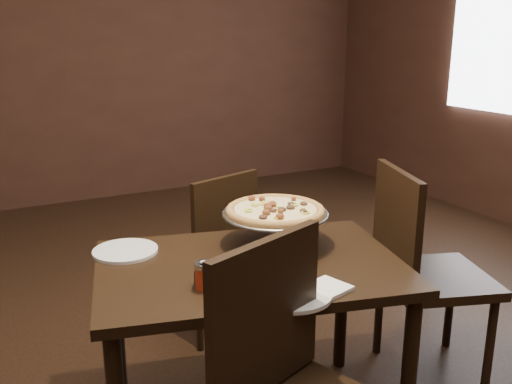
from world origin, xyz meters
name	(u,v)px	position (x,y,z in m)	size (l,w,h in m)	color
room	(263,71)	(0.06, 0.03, 1.40)	(6.04, 7.04, 2.84)	black
dining_table	(250,286)	(-0.04, -0.07, 0.61)	(1.28, 1.01, 0.71)	black
pizza_stand	(275,211)	(0.14, 0.06, 0.85)	(0.43, 0.43, 0.18)	silver
parmesan_shaker	(241,270)	(-0.15, -0.22, 0.76)	(0.07, 0.07, 0.11)	beige
pepper_flake_shaker	(203,275)	(-0.28, -0.19, 0.76)	(0.06, 0.06, 0.10)	#97270D
packet_caddy	(208,277)	(-0.26, -0.17, 0.74)	(0.09, 0.09, 0.07)	black
napkin_stack	(328,288)	(0.09, -0.39, 0.71)	(0.13, 0.13, 0.01)	white
plate_left	(125,251)	(-0.42, 0.26, 0.71)	(0.25, 0.25, 0.01)	silver
plate_near	(291,294)	(-0.05, -0.37, 0.71)	(0.27, 0.27, 0.01)	silver
serving_spatula	(306,225)	(0.16, -0.13, 0.85)	(0.16, 0.16, 0.02)	silver
chair_far	(211,248)	(0.12, 0.69, 0.48)	(0.51, 0.51, 0.87)	black
chair_side	(421,266)	(0.80, -0.09, 0.53)	(0.58, 0.58, 0.98)	black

